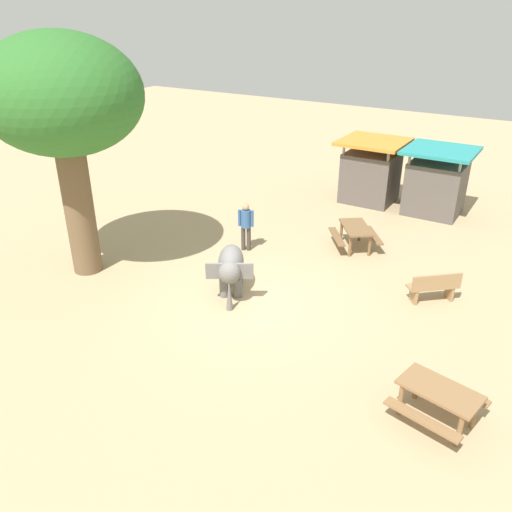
% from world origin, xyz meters
% --- Properties ---
extents(ground_plane, '(60.00, 60.00, 0.00)m').
position_xyz_m(ground_plane, '(0.00, 0.00, 0.00)').
color(ground_plane, tan).
extents(elephant, '(1.63, 1.81, 1.31)m').
position_xyz_m(elephant, '(-0.52, 0.20, 0.84)').
color(elephant, slate).
rests_on(elephant, ground_plane).
extents(person_handler, '(0.47, 0.32, 1.62)m').
position_xyz_m(person_handler, '(-1.70, 2.80, 0.95)').
color(person_handler, '#3F3833').
rests_on(person_handler, ground_plane).
extents(shade_tree_main, '(4.53, 4.16, 6.80)m').
position_xyz_m(shade_tree_main, '(-5.05, -0.93, 5.05)').
color(shade_tree_main, brown).
rests_on(shade_tree_main, ground_plane).
extents(wooden_bench, '(1.31, 1.23, 0.88)m').
position_xyz_m(wooden_bench, '(4.42, 2.69, 0.47)').
color(wooden_bench, '#9E7A51').
rests_on(wooden_bench, ground_plane).
extents(picnic_table_near, '(2.08, 2.09, 0.78)m').
position_xyz_m(picnic_table_near, '(1.30, 4.82, 0.59)').
color(picnic_table_near, brown).
rests_on(picnic_table_near, ground_plane).
extents(picnic_table_far, '(1.78, 1.77, 0.78)m').
position_xyz_m(picnic_table_far, '(5.65, -1.80, 0.59)').
color(picnic_table_far, olive).
rests_on(picnic_table_far, ground_plane).
extents(market_stall_orange, '(2.50, 2.50, 2.52)m').
position_xyz_m(market_stall_orange, '(0.03, 9.45, 1.14)').
color(market_stall_orange, '#59514C').
rests_on(market_stall_orange, ground_plane).
extents(market_stall_teal, '(2.50, 2.50, 2.52)m').
position_xyz_m(market_stall_teal, '(2.63, 9.45, 1.14)').
color(market_stall_teal, '#59514C').
rests_on(market_stall_teal, ground_plane).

